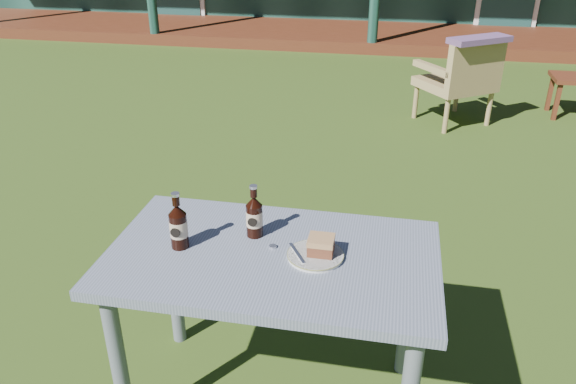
% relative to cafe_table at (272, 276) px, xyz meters
% --- Properties ---
extents(ground, '(80.00, 80.00, 0.00)m').
position_rel_cafe_table_xyz_m(ground, '(0.00, 1.60, -0.62)').
color(ground, '#334916').
extents(cafe_table, '(1.20, 0.70, 0.72)m').
position_rel_cafe_table_xyz_m(cafe_table, '(0.00, 0.00, 0.00)').
color(cafe_table, slate).
rests_on(cafe_table, ground).
extents(plate, '(0.20, 0.20, 0.01)m').
position_rel_cafe_table_xyz_m(plate, '(0.16, 0.00, 0.11)').
color(plate, silver).
rests_on(plate, cafe_table).
extents(cake_slice, '(0.09, 0.09, 0.06)m').
position_rel_cafe_table_xyz_m(cake_slice, '(0.18, 0.02, 0.15)').
color(cake_slice, '#592F1C').
rests_on(cake_slice, plate).
extents(fork, '(0.08, 0.13, 0.00)m').
position_rel_cafe_table_xyz_m(fork, '(0.09, -0.01, 0.12)').
color(fork, silver).
rests_on(fork, plate).
extents(cola_bottle_near, '(0.06, 0.06, 0.21)m').
position_rel_cafe_table_xyz_m(cola_bottle_near, '(-0.09, 0.11, 0.19)').
color(cola_bottle_near, black).
rests_on(cola_bottle_near, cafe_table).
extents(cola_bottle_far, '(0.07, 0.07, 0.22)m').
position_rel_cafe_table_xyz_m(cola_bottle_far, '(-0.34, -0.02, 0.19)').
color(cola_bottle_far, black).
rests_on(cola_bottle_far, cafe_table).
extents(bottle_cap, '(0.03, 0.03, 0.01)m').
position_rel_cafe_table_xyz_m(bottle_cap, '(-0.00, 0.04, 0.11)').
color(bottle_cap, silver).
rests_on(bottle_cap, cafe_table).
extents(armchair_left, '(0.80, 0.79, 0.80)m').
position_rel_cafe_table_xyz_m(armchair_left, '(0.97, 3.62, -0.17)').
color(armchair_left, '#99804C').
rests_on(armchair_left, ground).
extents(floral_throw, '(0.58, 0.50, 0.05)m').
position_rel_cafe_table_xyz_m(floral_throw, '(1.06, 3.49, 0.20)').
color(floral_throw, '#61426A').
rests_on(floral_throw, armchair_left).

